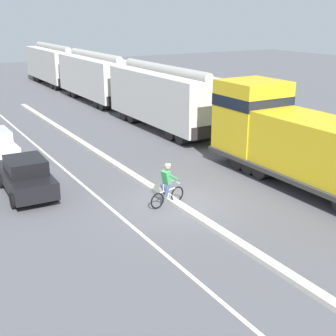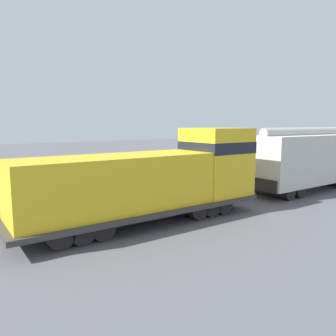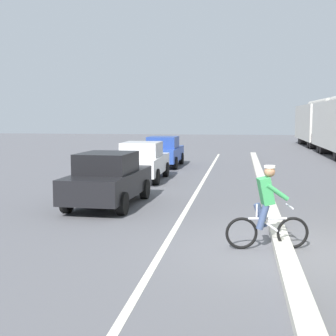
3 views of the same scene
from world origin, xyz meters
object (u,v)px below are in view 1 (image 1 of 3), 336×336
parked_car_black (26,176)px  hopper_car_middle (96,77)px  hopper_car_lead (164,98)px  hopper_car_trailing (54,65)px  locomotive (304,146)px  cyclist (167,186)px

parked_car_black → hopper_car_middle: bearing=60.0°
hopper_car_lead → hopper_car_trailing: 23.20m
hopper_car_middle → hopper_car_trailing: bearing=90.0°
hopper_car_middle → parked_car_black: 21.64m
locomotive → parked_car_black: locomotive is taller
hopper_car_lead → hopper_car_middle: 11.60m
locomotive → cyclist: locomotive is taller
cyclist → hopper_car_middle: bearing=74.4°
parked_car_black → cyclist: cyclist is taller
parked_car_black → hopper_car_trailing: bearing=70.4°
locomotive → cyclist: (-6.33, 1.01, -0.98)m
hopper_car_lead → parked_car_black: 13.00m
hopper_car_trailing → hopper_car_middle: bearing=-90.0°
hopper_car_trailing → parked_car_black: size_ratio=2.49×
hopper_car_middle → cyclist: hopper_car_middle is taller
hopper_car_middle → parked_car_black: hopper_car_middle is taller
hopper_car_lead → locomotive: bearing=-90.0°
hopper_car_trailing → cyclist: size_ratio=6.18×
parked_car_black → cyclist: (4.48, -4.05, 0.00)m
parked_car_black → cyclist: bearing=-42.1°
hopper_car_lead → parked_car_black: size_ratio=2.49×
hopper_car_trailing → parked_car_black: 32.20m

